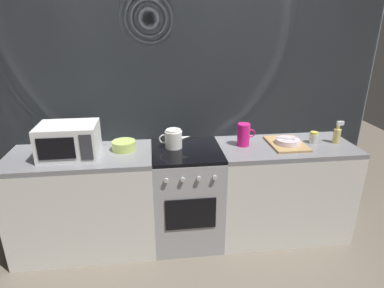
{
  "coord_description": "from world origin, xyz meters",
  "views": [
    {
      "loc": [
        -0.27,
        -2.57,
        1.95
      ],
      "look_at": [
        0.05,
        0.0,
        0.95
      ],
      "focal_mm": 30.37,
      "sensor_mm": 36.0,
      "label": 1
    }
  ],
  "objects_px": {
    "mixing_bowl": "(124,146)",
    "microwave": "(69,141)",
    "pitcher": "(244,135)",
    "spice_jar": "(314,138)",
    "stove_unit": "(187,196)",
    "spray_bottle": "(337,134)",
    "kettle": "(174,139)",
    "dish_pile": "(287,143)"
  },
  "relations": [
    {
      "from": "mixing_bowl",
      "to": "microwave",
      "type": "bearing_deg",
      "value": -169.37
    },
    {
      "from": "mixing_bowl",
      "to": "pitcher",
      "type": "relative_size",
      "value": 1.0
    },
    {
      "from": "spice_jar",
      "to": "microwave",
      "type": "bearing_deg",
      "value": -178.9
    },
    {
      "from": "stove_unit",
      "to": "mixing_bowl",
      "type": "xyz_separation_m",
      "value": [
        -0.53,
        0.06,
        0.49
      ]
    },
    {
      "from": "pitcher",
      "to": "spray_bottle",
      "type": "relative_size",
      "value": 0.99
    },
    {
      "from": "kettle",
      "to": "mixing_bowl",
      "type": "xyz_separation_m",
      "value": [
        -0.43,
        -0.0,
        -0.04
      ]
    },
    {
      "from": "kettle",
      "to": "stove_unit",
      "type": "bearing_deg",
      "value": -32.39
    },
    {
      "from": "spray_bottle",
      "to": "microwave",
      "type": "bearing_deg",
      "value": -179.51
    },
    {
      "from": "spice_jar",
      "to": "mixing_bowl",
      "type": "bearing_deg",
      "value": 178.67
    },
    {
      "from": "microwave",
      "to": "spice_jar",
      "type": "height_order",
      "value": "microwave"
    },
    {
      "from": "microwave",
      "to": "pitcher",
      "type": "relative_size",
      "value": 2.3
    },
    {
      "from": "stove_unit",
      "to": "pitcher",
      "type": "bearing_deg",
      "value": 4.53
    },
    {
      "from": "kettle",
      "to": "dish_pile",
      "type": "bearing_deg",
      "value": -3.92
    },
    {
      "from": "microwave",
      "to": "spice_jar",
      "type": "distance_m",
      "value": 2.12
    },
    {
      "from": "stove_unit",
      "to": "microwave",
      "type": "xyz_separation_m",
      "value": [
        -0.96,
        -0.02,
        0.59
      ]
    },
    {
      "from": "microwave",
      "to": "dish_pile",
      "type": "relative_size",
      "value": 1.15
    },
    {
      "from": "dish_pile",
      "to": "spice_jar",
      "type": "height_order",
      "value": "spice_jar"
    },
    {
      "from": "mixing_bowl",
      "to": "spice_jar",
      "type": "relative_size",
      "value": 1.9
    },
    {
      "from": "kettle",
      "to": "dish_pile",
      "type": "xyz_separation_m",
      "value": [
        1.0,
        -0.07,
        -0.06
      ]
    },
    {
      "from": "kettle",
      "to": "spray_bottle",
      "type": "relative_size",
      "value": 1.4
    },
    {
      "from": "kettle",
      "to": "pitcher",
      "type": "relative_size",
      "value": 1.42
    },
    {
      "from": "microwave",
      "to": "pitcher",
      "type": "xyz_separation_m",
      "value": [
        1.47,
        0.06,
        -0.03
      ]
    },
    {
      "from": "mixing_bowl",
      "to": "spray_bottle",
      "type": "xyz_separation_m",
      "value": [
        1.9,
        -0.06,
        0.04
      ]
    },
    {
      "from": "microwave",
      "to": "spray_bottle",
      "type": "relative_size",
      "value": 2.27
    },
    {
      "from": "stove_unit",
      "to": "kettle",
      "type": "distance_m",
      "value": 0.55
    },
    {
      "from": "mixing_bowl",
      "to": "pitcher",
      "type": "xyz_separation_m",
      "value": [
        1.04,
        -0.02,
        0.06
      ]
    },
    {
      "from": "microwave",
      "to": "dish_pile",
      "type": "xyz_separation_m",
      "value": [
        1.86,
        0.01,
        -0.11
      ]
    },
    {
      "from": "mixing_bowl",
      "to": "spice_jar",
      "type": "bearing_deg",
      "value": -1.33
    },
    {
      "from": "kettle",
      "to": "spray_bottle",
      "type": "bearing_deg",
      "value": -2.46
    },
    {
      "from": "mixing_bowl",
      "to": "spice_jar",
      "type": "height_order",
      "value": "spice_jar"
    },
    {
      "from": "stove_unit",
      "to": "dish_pile",
      "type": "xyz_separation_m",
      "value": [
        0.9,
        -0.0,
        0.47
      ]
    },
    {
      "from": "spice_jar",
      "to": "stove_unit",
      "type": "bearing_deg",
      "value": -178.82
    },
    {
      "from": "stove_unit",
      "to": "kettle",
      "type": "xyz_separation_m",
      "value": [
        -0.1,
        0.07,
        0.53
      ]
    },
    {
      "from": "mixing_bowl",
      "to": "pitcher",
      "type": "bearing_deg",
      "value": -1.24
    },
    {
      "from": "stove_unit",
      "to": "spray_bottle",
      "type": "relative_size",
      "value": 4.43
    },
    {
      "from": "mixing_bowl",
      "to": "dish_pile",
      "type": "height_order",
      "value": "mixing_bowl"
    },
    {
      "from": "stove_unit",
      "to": "kettle",
      "type": "relative_size",
      "value": 3.16
    },
    {
      "from": "microwave",
      "to": "spice_jar",
      "type": "relative_size",
      "value": 4.38
    },
    {
      "from": "mixing_bowl",
      "to": "dish_pile",
      "type": "xyz_separation_m",
      "value": [
        1.43,
        -0.07,
        -0.02
      ]
    },
    {
      "from": "microwave",
      "to": "mixing_bowl",
      "type": "height_order",
      "value": "microwave"
    },
    {
      "from": "kettle",
      "to": "pitcher",
      "type": "bearing_deg",
      "value": -2.39
    },
    {
      "from": "pitcher",
      "to": "spray_bottle",
      "type": "bearing_deg",
      "value": -2.52
    }
  ]
}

